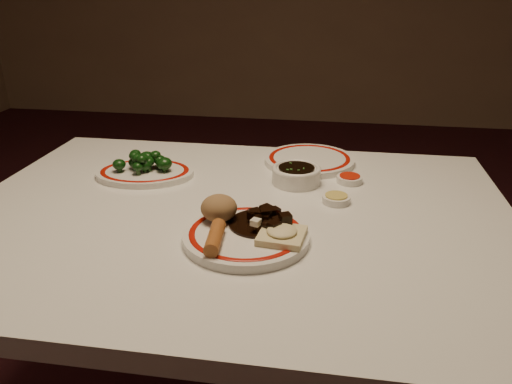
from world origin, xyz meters
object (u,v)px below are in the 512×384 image
object	(u,v)px
main_plate	(246,236)
rice_mound	(219,208)
broccoli_pile	(146,161)
soy_bowl	(296,175)
stirfry_heap	(265,219)
spring_roll	(215,237)
fried_wonton	(282,234)
broccoli_plate	(145,173)
dining_table	(234,249)

from	to	relation	value
main_plate	rice_mound	xyz separation A→B (m)	(-0.06, 0.04, 0.03)
broccoli_pile	soy_bowl	distance (m)	0.38
rice_mound	stirfry_heap	distance (m)	0.09
main_plate	rice_mound	bearing A→B (deg)	145.48
stirfry_heap	main_plate	bearing A→B (deg)	-128.83
main_plate	stirfry_heap	bearing A→B (deg)	51.17
spring_roll	fried_wonton	distance (m)	0.12
fried_wonton	broccoli_plate	bearing A→B (deg)	141.42
dining_table	broccoli_pile	xyz separation A→B (m)	(-0.26, 0.17, 0.13)
soy_bowl	fried_wonton	bearing A→B (deg)	-90.05
dining_table	main_plate	distance (m)	0.17
stirfry_heap	broccoli_pile	world-z (taller)	broccoli_pile
spring_roll	main_plate	bearing A→B (deg)	44.02
rice_mound	broccoli_pile	size ratio (longest dim) A/B	0.50
main_plate	spring_roll	world-z (taller)	spring_roll
fried_wonton	dining_table	bearing A→B (deg)	131.09
spring_roll	stirfry_heap	distance (m)	0.12
main_plate	soy_bowl	world-z (taller)	soy_bowl
fried_wonton	broccoli_plate	distance (m)	0.49
dining_table	spring_roll	bearing A→B (deg)	-89.49
main_plate	broccoli_pile	xyz separation A→B (m)	(-0.31, 0.29, 0.03)
spring_roll	broccoli_plate	xyz separation A→B (m)	(-0.27, 0.34, -0.02)
broccoli_plate	fried_wonton	bearing A→B (deg)	-38.58
fried_wonton	broccoli_pile	bearing A→B (deg)	140.86
broccoli_pile	stirfry_heap	bearing A→B (deg)	-36.98
main_plate	broccoli_plate	bearing A→B (deg)	137.16
dining_table	rice_mound	bearing A→B (deg)	-99.57
dining_table	rice_mound	world-z (taller)	rice_mound
main_plate	fried_wonton	world-z (taller)	fried_wonton
spring_roll	soy_bowl	size ratio (longest dim) A/B	0.86
dining_table	broccoli_plate	size ratio (longest dim) A/B	4.46
dining_table	stirfry_heap	world-z (taller)	stirfry_heap
spring_roll	broccoli_pile	xyz separation A→B (m)	(-0.26, 0.35, 0.01)
soy_bowl	rice_mound	bearing A→B (deg)	-117.04
broccoli_plate	stirfry_heap	bearing A→B (deg)	-36.35
spring_roll	broccoli_plate	distance (m)	0.44
spring_roll	fried_wonton	bearing A→B (deg)	13.33
dining_table	spring_roll	distance (m)	0.21
broccoli_plate	soy_bowl	size ratio (longest dim) A/B	2.30
dining_table	soy_bowl	bearing A→B (deg)	56.66
rice_mound	main_plate	bearing A→B (deg)	-34.52
main_plate	spring_roll	bearing A→B (deg)	-130.92
dining_table	rice_mound	distance (m)	0.16
rice_mound	broccoli_pile	xyz separation A→B (m)	(-0.25, 0.25, -0.00)
fried_wonton	stirfry_heap	xyz separation A→B (m)	(-0.04, 0.05, 0.00)
fried_wonton	broccoli_pile	xyz separation A→B (m)	(-0.38, 0.31, 0.01)
spring_roll	soy_bowl	world-z (taller)	spring_roll
rice_mound	fried_wonton	bearing A→B (deg)	-23.80
dining_table	spring_roll	xyz separation A→B (m)	(0.00, -0.18, 0.12)
main_plate	fried_wonton	size ratio (longest dim) A/B	2.95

